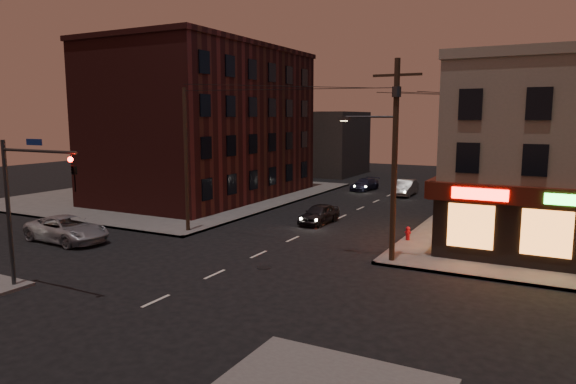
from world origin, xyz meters
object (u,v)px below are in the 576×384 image
Objects in this scene: sedan_near at (319,214)px; sedan_mid at (405,188)px; suv_cross at (67,229)px; fire_hydrant at (408,233)px; sedan_far at (365,184)px.

sedan_near is 0.89× the size of sedan_mid.
suv_cross is at bearing -129.63° from sedan_near.
sedan_near is 4.90× the size of fire_hydrant.
sedan_mid is 18.82m from fire_hydrant.
fire_hydrant is (5.05, -18.13, -0.14)m from sedan_mid.
sedan_mid is at bearing 86.67° from sedan_near.
sedan_near is at bearing 159.77° from fire_hydrant.
sedan_near is at bearing -96.96° from sedan_mid.
sedan_far is at bearing 102.46° from sedan_near.
sedan_near is 7.35m from fire_hydrant.
sedan_near is 15.70m from sedan_mid.
sedan_near reaches higher than sedan_far.
sedan_mid reaches higher than fire_hydrant.
suv_cross is 1.23× the size of sedan_mid.
sedan_far reaches higher than fire_hydrant.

